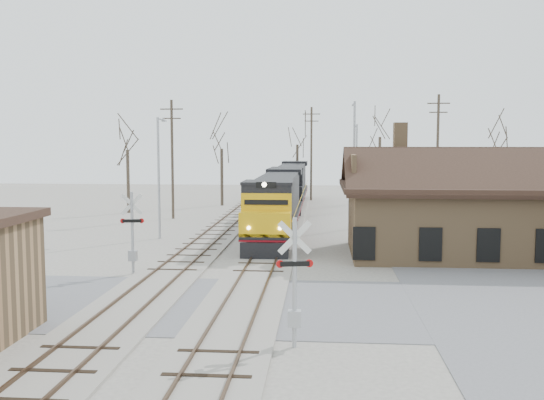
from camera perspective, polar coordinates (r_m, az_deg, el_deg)
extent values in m
plane|color=#AAA499|center=(25.47, -2.75, -9.80)|extent=(140.00, 140.00, 0.00)
cube|color=slate|center=(25.47, -2.75, -9.77)|extent=(60.00, 9.00, 0.03)
cube|color=#AAA499|center=(40.05, 0.04, -4.08)|extent=(3.40, 90.00, 0.12)
cube|color=#473323|center=(40.09, -0.98, -3.91)|extent=(0.08, 90.00, 0.14)
cube|color=#473323|center=(39.98, 1.07, -3.94)|extent=(0.08, 90.00, 0.14)
cube|color=#AAA499|center=(40.66, -6.31, -3.97)|extent=(3.40, 90.00, 0.12)
cube|color=#473323|center=(40.78, -7.30, -3.79)|extent=(0.08, 90.00, 0.14)
cube|color=#473323|center=(40.51, -5.31, -3.84)|extent=(0.08, 90.00, 0.14)
cube|color=#92704B|center=(37.70, 18.16, -1.97)|extent=(14.00, 8.00, 4.00)
cube|color=black|center=(37.50, 18.25, 1.21)|extent=(15.20, 9.20, 0.30)
cube|color=black|center=(35.21, 19.17, 2.55)|extent=(15.00, 4.71, 2.66)
cube|color=black|center=(39.68, 17.52, 2.90)|extent=(15.00, 4.71, 2.66)
cube|color=#92704B|center=(38.16, 11.97, 5.49)|extent=(0.80, 0.80, 2.20)
cube|color=black|center=(37.83, -0.23, -3.91)|extent=(2.46, 3.94, 0.98)
cube|color=black|center=(50.46, 1.02, -1.54)|extent=(2.46, 3.94, 0.98)
cube|color=black|center=(44.03, 0.49, -1.54)|extent=(2.95, 19.68, 0.34)
cube|color=maroon|center=(44.06, 0.49, -1.82)|extent=(2.97, 19.68, 0.12)
cube|color=black|center=(45.10, 0.61, 0.57)|extent=(2.56, 14.27, 2.76)
cube|color=black|center=(36.65, -0.35, -0.56)|extent=(2.95, 2.76, 2.76)
cube|color=#E4A90C|center=(35.10, -0.59, -2.21)|extent=(2.95, 1.77, 1.38)
cube|color=black|center=(34.36, -0.74, -4.87)|extent=(2.76, 0.25, 0.98)
cylinder|color=#FFF2CC|center=(33.96, -0.73, 1.46)|extent=(0.28, 0.10, 0.28)
cube|color=black|center=(57.79, 1.50, -0.65)|extent=(2.46, 3.94, 0.98)
cube|color=black|center=(70.51, 2.08, 0.46)|extent=(2.46, 3.94, 0.98)
cube|color=black|center=(64.07, 1.82, 0.66)|extent=(2.95, 19.68, 0.34)
cube|color=maroon|center=(64.09, 1.82, 0.47)|extent=(2.97, 19.68, 0.12)
cube|color=black|center=(65.19, 1.88, 2.08)|extent=(2.56, 14.27, 2.76)
cube|color=black|center=(56.71, 1.45, 1.58)|extent=(2.95, 2.76, 2.76)
cube|color=black|center=(55.11, 1.35, 0.59)|extent=(2.95, 1.77, 1.38)
cube|color=black|center=(54.27, 1.29, -1.05)|extent=(2.76, 0.25, 0.98)
cylinder|color=#A5A8AD|center=(19.87, 2.14, -7.82)|extent=(0.15, 0.15, 4.28)
cube|color=silver|center=(19.58, 2.15, -3.55)|extent=(1.11, 0.26, 1.12)
cube|color=silver|center=(19.58, 2.15, -3.55)|extent=(1.11, 0.26, 1.12)
cube|color=black|center=(19.74, 2.15, -6.01)|extent=(0.97, 0.34, 0.16)
cylinder|color=#B20C0C|center=(19.67, 0.75, -6.04)|extent=(0.27, 0.13, 0.26)
cylinder|color=#B20C0C|center=(19.82, 3.53, -5.96)|extent=(0.27, 0.13, 0.26)
cube|color=#A5A8AD|center=(20.18, 2.13, -11.08)|extent=(0.43, 0.32, 0.54)
cylinder|color=#A5A8AD|center=(31.53, -13.00, -3.06)|extent=(0.15, 0.15, 4.21)
cube|color=silver|center=(31.35, -13.06, -0.39)|extent=(1.10, 0.20, 1.10)
cube|color=silver|center=(31.35, -13.06, -0.39)|extent=(1.10, 0.20, 1.10)
cube|color=black|center=(31.44, -13.03, -1.92)|extent=(0.96, 0.29, 0.16)
cylinder|color=#B20C0C|center=(31.37, -12.17, -1.92)|extent=(0.26, 0.12, 0.25)
cylinder|color=#B20C0C|center=(31.52, -13.88, -1.92)|extent=(0.26, 0.12, 0.25)
cube|color=#A5A8AD|center=(31.72, -12.96, -5.13)|extent=(0.42, 0.32, 0.53)
cylinder|color=#A5A8AD|center=(42.58, -10.61, 2.01)|extent=(0.18, 0.18, 8.40)
cylinder|color=#A5A8AD|center=(43.41, -10.39, 7.49)|extent=(0.12, 1.80, 0.12)
cube|color=#A5A8AD|center=(44.17, -10.12, 7.33)|extent=(0.25, 0.50, 0.12)
cylinder|color=#A5A8AD|center=(47.04, 7.72, 3.23)|extent=(0.18, 0.18, 9.80)
cylinder|color=#A5A8AD|center=(48.00, 7.74, 9.01)|extent=(0.12, 1.80, 0.12)
cube|color=#A5A8AD|center=(48.79, 7.68, 8.83)|extent=(0.25, 0.50, 0.12)
cylinder|color=#A5A8AD|center=(59.29, 7.95, 3.01)|extent=(0.18, 0.18, 8.43)
cylinder|color=#A5A8AD|center=(60.16, 7.95, 6.97)|extent=(0.12, 1.80, 0.12)
cube|color=#A5A8AD|center=(60.96, 7.91, 6.86)|extent=(0.25, 0.50, 0.12)
cylinder|color=#382D23|center=(53.56, -9.37, 3.76)|extent=(0.24, 0.24, 10.35)
cube|color=#382D23|center=(53.61, -9.44, 8.44)|extent=(2.00, 0.10, 0.10)
cube|color=#382D23|center=(53.57, -9.43, 7.59)|extent=(1.60, 0.10, 0.10)
cylinder|color=#382D23|center=(69.86, 3.72, 4.35)|extent=(0.24, 0.24, 10.69)
cube|color=#382D23|center=(69.92, 3.74, 8.08)|extent=(2.00, 0.10, 0.10)
cube|color=#382D23|center=(69.89, 3.74, 7.42)|extent=(1.60, 0.10, 0.10)
cylinder|color=#382D23|center=(56.64, 15.30, 4.04)|extent=(0.24, 0.24, 10.96)
cube|color=#382D23|center=(56.73, 15.42, 8.77)|extent=(2.00, 0.10, 0.10)
cube|color=#382D23|center=(56.69, 15.40, 7.96)|extent=(1.60, 0.10, 0.10)
cylinder|color=#382D23|center=(58.93, -13.39, 1.71)|extent=(0.32, 0.32, 5.98)
cylinder|color=#382D23|center=(64.30, -4.74, 2.16)|extent=(0.32, 0.32, 6.01)
cylinder|color=#382D23|center=(74.18, 2.39, 2.76)|extent=(0.32, 0.32, 6.41)
cylinder|color=#382D23|center=(69.34, 10.07, 2.86)|extent=(0.32, 0.32, 7.28)
cylinder|color=#382D23|center=(62.83, 20.37, 1.78)|extent=(0.32, 0.32, 6.06)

